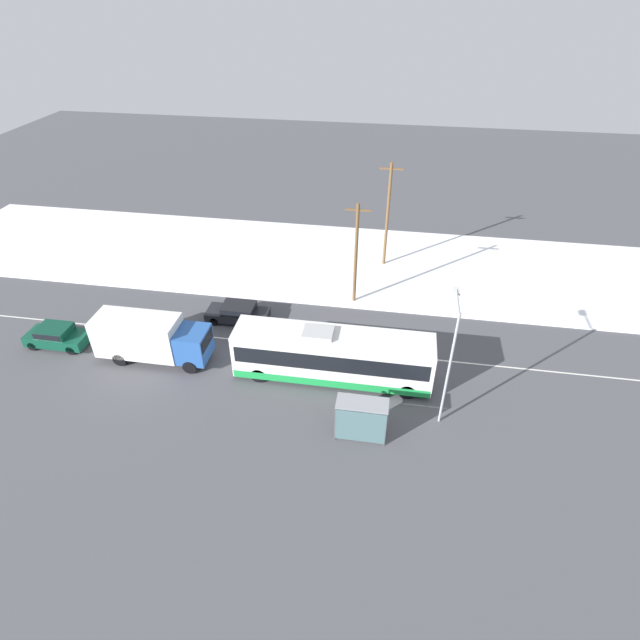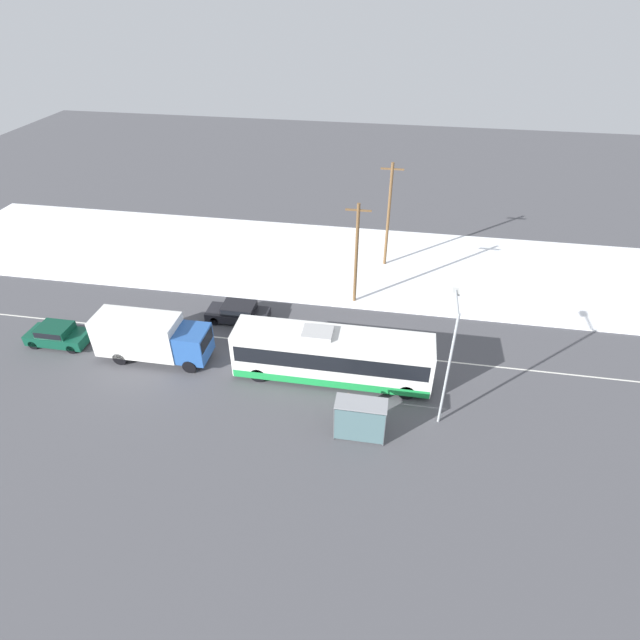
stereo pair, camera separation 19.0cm
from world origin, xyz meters
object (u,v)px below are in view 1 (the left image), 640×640
Objects in this scene: box_truck at (150,337)px; city_bus at (333,356)px; pedestrian_at_stop at (349,402)px; utility_pole_roadside at (356,253)px; streetlamp at (451,350)px; utility_pole_snowlot at (388,214)px; parked_car_near_truck at (57,335)px; sedan_car at (238,312)px; bus_shelter at (361,416)px.

city_bus is at bearing 0.19° from box_truck.
utility_pole_roadside is at bearing 94.62° from pedestrian_at_stop.
streetlamp reaches higher than box_truck.
box_truck is 0.83× the size of utility_pole_snowlot.
utility_pole_snowlot is (14.06, 15.04, 2.92)m from box_truck.
parked_car_near_truck is at bearing -155.87° from utility_pole_roadside.
box_truck reaches higher than sedan_car.
pedestrian_at_stop is (1.38, -3.13, -0.63)m from city_bus.
streetlamp is (18.21, -2.16, 3.00)m from box_truck.
utility_pole_snowlot is (0.95, 18.13, 3.56)m from pedestrian_at_stop.
utility_pole_roadside is at bearing 87.30° from city_bus.
pedestrian_at_stop is at bearing 137.95° from sedan_car.
streetlamp is 12.56m from utility_pole_roadside.
utility_pole_snowlot is (21.03, 14.77, 3.81)m from parked_car_near_truck.
sedan_car is 0.56× the size of utility_pole_roadside.
parked_car_near_truck is at bearing -144.92° from utility_pole_snowlot.
city_bus reaches higher than bus_shelter.
utility_pole_snowlot is at bearing 72.89° from utility_pole_roadside.
bus_shelter is (20.90, -4.94, 0.88)m from parked_car_near_truck.
pedestrian_at_stop is 12.36m from utility_pole_roadside.
bus_shelter reaches higher than sedan_car.
streetlamp is at bearing 30.45° from bus_shelter.
sedan_car is 11.98m from pedestrian_at_stop.
streetlamp reaches higher than city_bus.
city_bus is at bearing 113.78° from pedestrian_at_stop.
parked_car_near_truck is at bearing 177.78° from box_truck.
bus_shelter is at bearing -62.86° from pedestrian_at_stop.
streetlamp is 0.84× the size of utility_pole_snowlot.
sedan_car is at bearing 146.93° from city_bus.
city_bus is 7.47m from streetlamp.
box_truck is (-11.74, -0.04, 0.01)m from city_bus.
utility_pole_roadside is at bearing 24.13° from parked_car_near_truck.
sedan_car is 1.61× the size of bus_shelter.
city_bus reaches higher than sedan_car.
utility_pole_snowlot is at bearing 35.08° from parked_car_near_truck.
sedan_car is (4.22, 4.94, -0.93)m from box_truck.
city_bus is 2.95× the size of parked_car_near_truck.
parked_car_near_truck is at bearing 22.63° from sedan_car.
utility_pole_roadside reaches higher than streetlamp.
box_truck is 1.79× the size of parked_car_near_truck.
box_truck reaches higher than bus_shelter.
pedestrian_at_stop is 6.33m from streetlamp.
utility_pole_snowlot reaches higher than box_truck.
pedestrian_at_stop is 0.19× the size of utility_pole_snowlot.
city_bus is 5.20m from bus_shelter.
parked_car_near_truck is (-11.19, -4.67, 0.04)m from sedan_car.
sedan_car is at bearing -153.82° from utility_pole_roadside.
box_truck is 15.22m from utility_pole_roadside.
sedan_car is 12.12m from parked_car_near_truck.
parked_car_near_truck is 0.51× the size of utility_pole_roadside.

